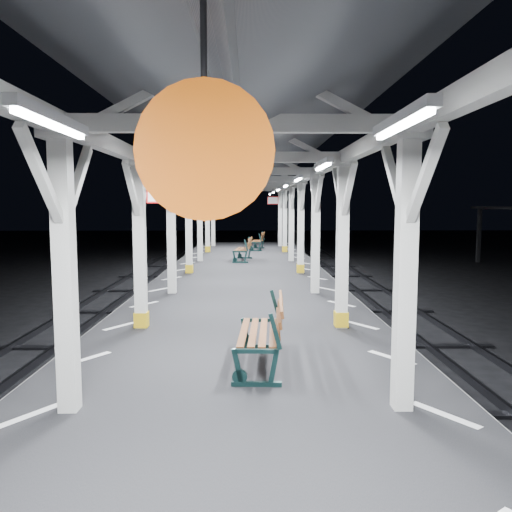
{
  "coord_description": "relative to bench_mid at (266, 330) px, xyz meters",
  "views": [
    {
      "loc": [
        0.16,
        -7.8,
        3.46
      ],
      "look_at": [
        0.32,
        4.46,
        2.2
      ],
      "focal_mm": 35.0,
      "sensor_mm": 36.0,
      "label": 1
    }
  ],
  "objects": [
    {
      "name": "platform",
      "position": [
        -0.41,
        0.33,
        -1.05
      ],
      "size": [
        6.0,
        50.0,
        1.0
      ],
      "primitive_type": "cube",
      "color": "black",
      "rests_on": "ground"
    },
    {
      "name": "hazard_stripes_right",
      "position": [
        2.04,
        0.33,
        -0.55
      ],
      "size": [
        1.0,
        48.0,
        0.01
      ],
      "primitive_type": "cube",
      "color": "silver",
      "rests_on": "platform"
    },
    {
      "name": "hazard_stripes_left",
      "position": [
        -2.86,
        0.33,
        -0.55
      ],
      "size": [
        1.0,
        48.0,
        0.01
      ],
      "primitive_type": "cube",
      "color": "silver",
      "rests_on": "platform"
    },
    {
      "name": "canopy",
      "position": [
        -0.41,
        0.32,
        3.01
      ],
      "size": [
        5.4,
        49.0,
        4.65
      ],
      "color": "beige",
      "rests_on": "platform"
    },
    {
      "name": "bench_mid",
      "position": [
        0.0,
        0.0,
        0.0
      ],
      "size": [
        0.81,
        1.94,
        1.03
      ],
      "rotation": [
        0.0,
        0.0,
        -0.05
      ],
      "color": "black",
      "rests_on": "platform"
    },
    {
      "name": "ground",
      "position": [
        -0.41,
        0.33,
        -1.55
      ],
      "size": [
        120.0,
        120.0,
        0.0
      ],
      "primitive_type": "plane",
      "color": "black",
      "rests_on": "ground"
    },
    {
      "name": "bench_far",
      "position": [
        -0.44,
        14.48,
        -0.01
      ],
      "size": [
        0.87,
        1.94,
        1.02
      ],
      "rotation": [
        0.0,
        0.0,
        -0.09
      ],
      "color": "black",
      "rests_on": "platform"
    },
    {
      "name": "bench_extra",
      "position": [
        0.3,
        19.92,
        -0.04
      ],
      "size": [
        0.87,
        1.84,
        0.96
      ],
      "rotation": [
        0.0,
        0.0,
        -0.12
      ],
      "color": "black",
      "rests_on": "platform"
    }
  ]
}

